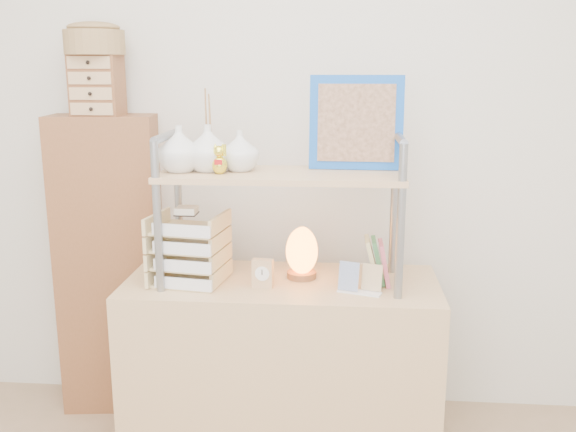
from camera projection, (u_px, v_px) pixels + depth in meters
name	position (u px, v px, depth m)	size (l,w,h in m)	color
room_shell	(247.00, 2.00, 1.46)	(3.42, 3.41, 2.61)	silver
desk	(282.00, 371.00, 2.54)	(1.20, 0.50, 0.75)	tan
cabinet	(111.00, 265.00, 2.90)	(0.45, 0.24, 1.35)	brown
hutch	(254.00, 162.00, 2.37)	(0.91, 0.34, 0.77)	gray
letter_tray	(188.00, 253.00, 2.41)	(0.27, 0.26, 0.30)	#D0B77C
salt_lamp	(302.00, 252.00, 2.47)	(0.13, 0.13, 0.20)	brown
desk_clock	(263.00, 273.00, 2.37)	(0.08, 0.04, 0.11)	tan
postcard_stand	(360.00, 284.00, 2.32)	(0.17, 0.09, 0.11)	white
drawer_chest	(97.00, 85.00, 2.70)	(0.20, 0.16, 0.25)	brown
woven_basket	(94.00, 42.00, 2.66)	(0.25, 0.25, 0.10)	brown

